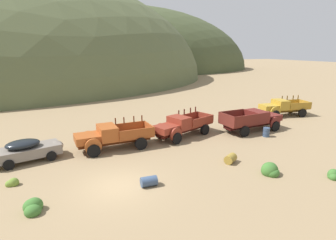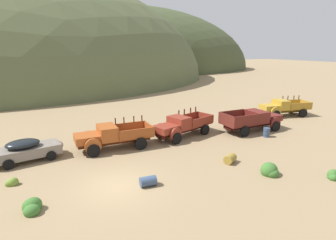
{
  "view_description": "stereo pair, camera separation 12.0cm",
  "coord_description": "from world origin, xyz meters",
  "px_view_note": "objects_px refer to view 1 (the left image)",
  "views": [
    {
      "loc": [
        -3.04,
        -14.04,
        7.58
      ],
      "look_at": [
        6.24,
        7.23,
        1.52
      ],
      "focal_mm": 29.35,
      "sensor_mm": 36.0,
      "label": 1
    },
    {
      "loc": [
        -2.93,
        -14.09,
        7.58
      ],
      "look_at": [
        6.24,
        7.23,
        1.52
      ],
      "focal_mm": 29.35,
      "sensor_mm": 36.0,
      "label": 2
    }
  ],
  "objects_px": {
    "car_primer_gray": "(30,149)",
    "truck_rust_red": "(180,126)",
    "truck_oxide_orange": "(109,137)",
    "oil_drum_foreground": "(149,181)",
    "oil_drum_by_truck": "(266,132)",
    "truck_oxblood": "(255,120)",
    "oil_drum_tipped": "(230,159)",
    "truck_mustard": "(281,108)"
  },
  "relations": [
    {
      "from": "oil_drum_by_truck",
      "to": "oil_drum_foreground",
      "type": "height_order",
      "value": "oil_drum_by_truck"
    },
    {
      "from": "oil_drum_tipped",
      "to": "oil_drum_by_truck",
      "type": "height_order",
      "value": "oil_drum_by_truck"
    },
    {
      "from": "truck_rust_red",
      "to": "truck_mustard",
      "type": "relative_size",
      "value": 1.06
    },
    {
      "from": "truck_mustard",
      "to": "oil_drum_by_truck",
      "type": "relative_size",
      "value": 7.18
    },
    {
      "from": "truck_oxide_orange",
      "to": "truck_rust_red",
      "type": "relative_size",
      "value": 0.95
    },
    {
      "from": "truck_rust_red",
      "to": "truck_mustard",
      "type": "bearing_deg",
      "value": 170.22
    },
    {
      "from": "truck_mustard",
      "to": "truck_oxide_orange",
      "type": "bearing_deg",
      "value": 18.63
    },
    {
      "from": "truck_oxide_orange",
      "to": "truck_rust_red",
      "type": "bearing_deg",
      "value": -177.42
    },
    {
      "from": "car_primer_gray",
      "to": "oil_drum_foreground",
      "type": "relative_size",
      "value": 5.02
    },
    {
      "from": "truck_oxblood",
      "to": "oil_drum_tipped",
      "type": "xyz_separation_m",
      "value": [
        -6.79,
        -5.55,
        -0.71
      ]
    },
    {
      "from": "truck_oxide_orange",
      "to": "oil_drum_by_truck",
      "type": "xyz_separation_m",
      "value": [
        13.39,
        -2.42,
        -0.59
      ]
    },
    {
      "from": "oil_drum_tipped",
      "to": "oil_drum_by_truck",
      "type": "xyz_separation_m",
      "value": [
        6.37,
        3.51,
        0.11
      ]
    },
    {
      "from": "car_primer_gray",
      "to": "oil_drum_foreground",
      "type": "distance_m",
      "value": 9.29
    },
    {
      "from": "car_primer_gray",
      "to": "oil_drum_tipped",
      "type": "distance_m",
      "value": 13.86
    },
    {
      "from": "car_primer_gray",
      "to": "truck_oxide_orange",
      "type": "bearing_deg",
      "value": -11.86
    },
    {
      "from": "car_primer_gray",
      "to": "truck_oxblood",
      "type": "xyz_separation_m",
      "value": [
        19.32,
        -0.37,
        0.21
      ]
    },
    {
      "from": "truck_mustard",
      "to": "oil_drum_foreground",
      "type": "relative_size",
      "value": 6.3
    },
    {
      "from": "oil_drum_by_truck",
      "to": "oil_drum_foreground",
      "type": "bearing_deg",
      "value": -160.82
    },
    {
      "from": "truck_oxide_orange",
      "to": "truck_mustard",
      "type": "bearing_deg",
      "value": -173.43
    },
    {
      "from": "truck_rust_red",
      "to": "oil_drum_tipped",
      "type": "xyz_separation_m",
      "value": [
        0.73,
        -6.39,
        -0.69
      ]
    },
    {
      "from": "truck_oxblood",
      "to": "oil_drum_foreground",
      "type": "relative_size",
      "value": 6.63
    },
    {
      "from": "oil_drum_by_truck",
      "to": "oil_drum_foreground",
      "type": "relative_size",
      "value": 0.88
    },
    {
      "from": "oil_drum_by_truck",
      "to": "truck_oxblood",
      "type": "bearing_deg",
      "value": 78.25
    },
    {
      "from": "truck_rust_red",
      "to": "oil_drum_by_truck",
      "type": "bearing_deg",
      "value": 138.2
    },
    {
      "from": "oil_drum_tipped",
      "to": "oil_drum_by_truck",
      "type": "bearing_deg",
      "value": 28.88
    },
    {
      "from": "oil_drum_by_truck",
      "to": "oil_drum_tipped",
      "type": "bearing_deg",
      "value": -151.12
    },
    {
      "from": "oil_drum_foreground",
      "to": "truck_rust_red",
      "type": "bearing_deg",
      "value": 52.95
    },
    {
      "from": "truck_oxblood",
      "to": "truck_mustard",
      "type": "xyz_separation_m",
      "value": [
        6.6,
        3.31,
        -0.02
      ]
    },
    {
      "from": "truck_oxide_orange",
      "to": "oil_drum_by_truck",
      "type": "bearing_deg",
      "value": 168.13
    },
    {
      "from": "car_primer_gray",
      "to": "truck_oxide_orange",
      "type": "distance_m",
      "value": 5.51
    },
    {
      "from": "truck_rust_red",
      "to": "truck_mustard",
      "type": "height_order",
      "value": "same"
    },
    {
      "from": "car_primer_gray",
      "to": "oil_drum_foreground",
      "type": "xyz_separation_m",
      "value": [
        6.32,
        -6.79,
        -0.52
      ]
    },
    {
      "from": "oil_drum_tipped",
      "to": "truck_oxide_orange",
      "type": "bearing_deg",
      "value": 139.8
    },
    {
      "from": "oil_drum_foreground",
      "to": "oil_drum_by_truck",
      "type": "bearing_deg",
      "value": 19.18
    },
    {
      "from": "oil_drum_tipped",
      "to": "oil_drum_foreground",
      "type": "distance_m",
      "value": 6.27
    },
    {
      "from": "oil_drum_tipped",
      "to": "truck_oxblood",
      "type": "bearing_deg",
      "value": 39.27
    },
    {
      "from": "car_primer_gray",
      "to": "truck_rust_red",
      "type": "bearing_deg",
      "value": -9.66
    },
    {
      "from": "truck_oxblood",
      "to": "oil_drum_by_truck",
      "type": "height_order",
      "value": "truck_oxblood"
    },
    {
      "from": "truck_mustard",
      "to": "oil_drum_by_truck",
      "type": "xyz_separation_m",
      "value": [
        -7.02,
        -5.36,
        -0.58
      ]
    },
    {
      "from": "car_primer_gray",
      "to": "truck_mustard",
      "type": "distance_m",
      "value": 26.08
    },
    {
      "from": "truck_oxide_orange",
      "to": "truck_rust_red",
      "type": "height_order",
      "value": "same"
    },
    {
      "from": "oil_drum_by_truck",
      "to": "oil_drum_foreground",
      "type": "distance_m",
      "value": 13.31
    }
  ]
}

